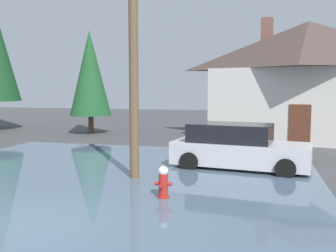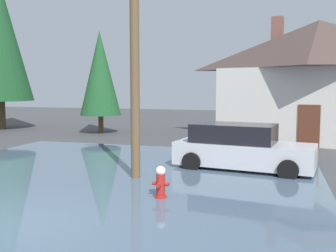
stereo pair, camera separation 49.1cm
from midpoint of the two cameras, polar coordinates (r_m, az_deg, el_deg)
name	(u,v)px [view 2 (the right image)]	position (r m, az deg, el deg)	size (l,w,h in m)	color
ground_plane	(8,231)	(8.47, -21.12, -14.39)	(80.00, 80.00, 0.10)	#424244
flood_puddle	(102,179)	(11.89, -8.63, -7.77)	(13.04, 12.72, 0.07)	#4C6075
fire_hydrant	(161,183)	(9.63, 0.37, -8.55)	(0.44, 0.37, 0.87)	#AD231E
utility_pole	(135,45)	(11.56, -3.76, 11.89)	(1.60, 0.28, 7.73)	brown
house	(317,79)	(21.58, 21.95, 6.53)	(10.89, 7.43, 6.73)	beige
parked_car	(241,148)	(13.29, 11.87, -3.24)	(4.79, 2.51, 1.57)	silver
pine_tree_mid_left	(100,73)	(23.66, -9.51, 7.75)	(2.47, 2.47, 6.19)	#4C3823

